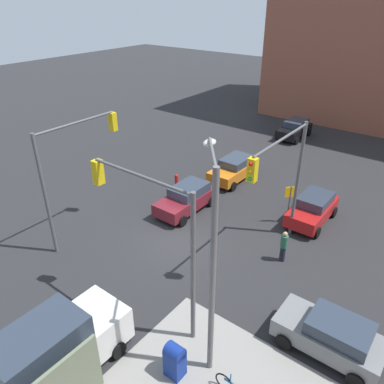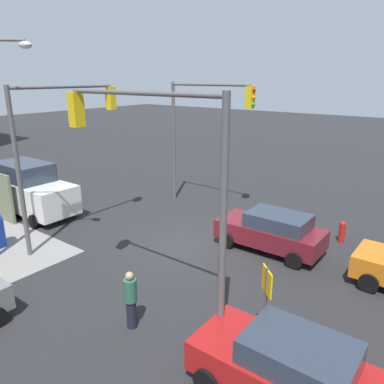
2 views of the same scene
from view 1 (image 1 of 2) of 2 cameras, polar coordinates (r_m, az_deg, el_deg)
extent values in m
plane|color=#28282B|center=(20.58, -2.22, -7.58)|extent=(120.00, 120.00, 0.00)
cylinder|color=#59595B|center=(20.33, 15.76, 1.51)|extent=(0.18, 0.18, 6.50)
cylinder|color=#59595B|center=(16.90, 13.64, 7.87)|extent=(5.16, 0.12, 0.12)
cube|color=yellow|center=(14.94, 9.18, 3.35)|extent=(0.32, 0.36, 1.00)
sphere|color=red|center=(14.66, 8.93, 4.25)|extent=(0.18, 0.18, 0.18)
sphere|color=orange|center=(14.80, 8.84, 3.12)|extent=(0.18, 0.18, 0.18)
sphere|color=green|center=(14.93, 8.75, 2.01)|extent=(0.18, 0.18, 0.18)
cylinder|color=#59595B|center=(19.45, -21.41, -0.74)|extent=(0.18, 0.18, 6.50)
cylinder|color=#59595B|center=(19.39, -17.31, 10.03)|extent=(4.65, 0.12, 0.12)
cube|color=yellow|center=(20.90, -11.98, 10.45)|extent=(0.32, 0.36, 1.00)
sphere|color=red|center=(20.92, -11.70, 11.42)|extent=(0.18, 0.18, 0.18)
sphere|color=orange|center=(21.01, -11.61, 10.58)|extent=(0.18, 0.18, 0.18)
sphere|color=green|center=(21.11, -11.53, 9.76)|extent=(0.18, 0.18, 0.18)
cylinder|color=#59595B|center=(13.59, 0.16, -12.17)|extent=(0.18, 0.18, 6.50)
cylinder|color=#59595B|center=(13.18, -7.91, 2.45)|extent=(0.12, 4.66, 0.12)
cube|color=yellow|center=(15.02, -14.13, 2.95)|extent=(0.36, 0.32, 1.00)
sphere|color=red|center=(15.02, -14.71, 4.23)|extent=(0.18, 0.18, 0.18)
sphere|color=orange|center=(15.15, -14.56, 3.13)|extent=(0.18, 0.18, 0.18)
sphere|color=green|center=(15.28, -14.42, 2.04)|extent=(0.18, 0.18, 0.18)
cylinder|color=slate|center=(12.10, 3.13, -13.62)|extent=(0.20, 0.20, 8.00)
cylinder|color=slate|center=(11.01, 3.17, 6.00)|extent=(1.92, 1.60, 0.10)
ellipsoid|color=silver|center=(12.18, 2.69, 7.51)|extent=(0.56, 0.36, 0.24)
cylinder|color=#4C4C4C|center=(22.22, 14.55, -1.92)|extent=(0.08, 0.08, 2.40)
cube|color=yellow|center=(21.81, 14.82, 0.00)|extent=(0.48, 0.48, 0.64)
cube|color=navy|center=(14.43, -2.63, -24.59)|extent=(0.56, 0.64, 1.15)
cylinder|color=navy|center=(13.97, -2.68, -23.18)|extent=(0.56, 0.64, 0.56)
cylinder|color=red|center=(25.96, -2.38, 1.65)|extent=(0.26, 0.26, 0.80)
sphere|color=red|center=(25.77, -2.39, 2.48)|extent=(0.24, 0.24, 0.24)
cube|color=black|center=(36.04, 15.29, 9.01)|extent=(4.13, 1.80, 0.75)
cube|color=#2D3847|center=(36.14, 15.63, 10.11)|extent=(2.31, 1.58, 0.55)
cylinder|color=black|center=(34.62, 15.62, 7.51)|extent=(0.64, 0.22, 0.64)
cylinder|color=black|center=(35.27, 12.94, 8.23)|extent=(0.64, 0.22, 0.64)
cylinder|color=black|center=(37.11, 17.37, 8.66)|extent=(0.64, 0.22, 0.64)
cylinder|color=black|center=(37.72, 14.83, 9.32)|extent=(0.64, 0.22, 0.64)
cube|color=orange|center=(26.92, 6.29, 3.22)|extent=(4.19, 1.80, 0.75)
cube|color=#2D3847|center=(26.92, 6.74, 4.71)|extent=(2.35, 1.58, 0.55)
cylinder|color=black|center=(25.57, 6.26, 0.86)|extent=(0.64, 0.22, 0.64)
cylinder|color=black|center=(26.43, 2.96, 1.96)|extent=(0.64, 0.22, 0.64)
cylinder|color=black|center=(27.82, 9.38, 3.01)|extent=(0.64, 0.22, 0.64)
cylinder|color=black|center=(28.61, 6.24, 3.97)|extent=(0.64, 0.22, 0.64)
cube|color=#B21919|center=(22.98, 17.79, -2.80)|extent=(4.00, 1.80, 0.75)
cube|color=#2D3847|center=(22.93, 18.32, -1.08)|extent=(2.24, 1.58, 0.55)
cylinder|color=black|center=(21.84, 18.51, -5.86)|extent=(0.64, 0.22, 0.64)
cylinder|color=black|center=(22.32, 14.23, -4.39)|extent=(0.64, 0.22, 0.64)
cylinder|color=black|center=(24.10, 20.81, -2.86)|extent=(0.64, 0.22, 0.64)
cylinder|color=black|center=(24.53, 16.89, -1.59)|extent=(0.64, 0.22, 0.64)
cube|color=maroon|center=(22.94, -0.96, -1.35)|extent=(4.25, 1.80, 0.75)
cube|color=#2D3847|center=(22.86, -0.44, 0.40)|extent=(2.38, 1.58, 0.55)
cylinder|color=black|center=(21.70, -1.45, -4.43)|extent=(0.64, 0.22, 0.64)
cylinder|color=black|center=(22.70, -5.00, -2.91)|extent=(0.64, 0.22, 0.64)
cylinder|color=black|center=(23.68, 2.93, -1.41)|extent=(0.64, 0.22, 0.64)
cylinder|color=black|center=(24.60, -0.50, -0.14)|extent=(0.64, 0.22, 0.64)
cube|color=slate|center=(15.81, 20.06, -20.01)|extent=(1.80, 3.92, 0.75)
cube|color=#2D3847|center=(15.31, 21.63, -18.78)|extent=(1.58, 2.19, 0.55)
cylinder|color=black|center=(15.71, 13.79, -21.25)|extent=(0.22, 0.64, 0.64)
cylinder|color=black|center=(16.90, 16.51, -17.25)|extent=(0.22, 0.64, 0.64)
cylinder|color=black|center=(15.39, 23.65, -24.85)|extent=(0.22, 0.64, 0.64)
cylinder|color=black|center=(16.60, 25.50, -20.39)|extent=(0.22, 0.64, 0.64)
cube|color=white|center=(14.78, -20.07, -22.46)|extent=(5.40, 2.10, 1.40)
cube|color=#2D3847|center=(13.83, -22.45, -20.31)|extent=(3.02, 1.85, 0.90)
cylinder|color=black|center=(16.50, -16.35, -18.60)|extent=(0.64, 0.22, 0.64)
cylinder|color=black|center=(15.32, -11.16, -22.54)|extent=(0.64, 0.22, 0.64)
cylinder|color=#2D664C|center=(19.14, 13.87, -7.32)|extent=(0.36, 0.36, 0.66)
sphere|color=tan|center=(18.89, 14.03, -6.22)|extent=(0.23, 0.23, 0.23)
cylinder|color=#1E1E2D|center=(19.58, 13.62, -9.11)|extent=(0.28, 0.28, 0.84)
torus|color=black|center=(14.34, 4.92, -26.88)|extent=(0.05, 0.71, 0.71)
cylinder|color=#1E5999|center=(13.93, 5.92, -26.35)|extent=(0.04, 0.04, 0.40)
camera|label=2|loc=(22.14, 38.23, 8.50)|focal=35.00mm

